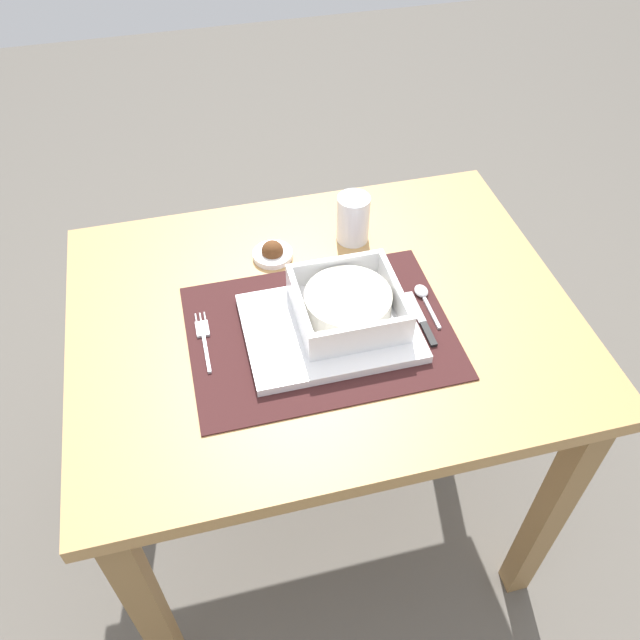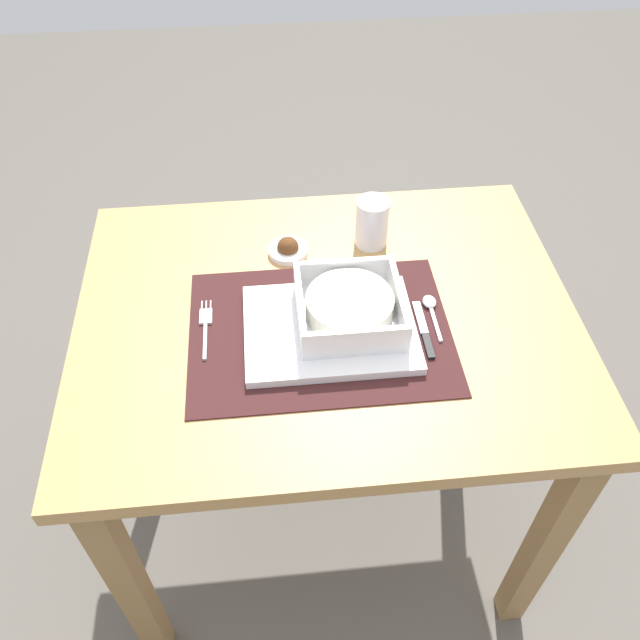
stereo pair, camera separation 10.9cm
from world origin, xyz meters
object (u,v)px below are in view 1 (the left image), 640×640
object	(u,v)px
butter_knife	(422,322)
condiment_saucer	(273,253)
fork	(204,337)
drinking_glass	(353,221)
dining_table	(322,353)
porridge_bowl	(348,304)
spoon	(423,295)
bread_knife	(409,322)

from	to	relation	value
butter_knife	condiment_saucer	bearing A→B (deg)	134.08
fork	drinking_glass	distance (m)	0.37
condiment_saucer	dining_table	bearing A→B (deg)	-70.93
drinking_glass	porridge_bowl	bearing A→B (deg)	-108.22
fork	porridge_bowl	bearing A→B (deg)	-9.17
fork	condiment_saucer	world-z (taller)	condiment_saucer
fork	drinking_glass	xyz separation A→B (m)	(0.32, 0.20, 0.04)
condiment_saucer	fork	bearing A→B (deg)	-130.83
butter_knife	dining_table	bearing A→B (deg)	157.68
dining_table	porridge_bowl	size ratio (longest dim) A/B	5.01
condiment_saucer	spoon	bearing A→B (deg)	-36.08
porridge_bowl	fork	distance (m)	0.25
fork	spoon	distance (m)	0.39
bread_knife	drinking_glass	distance (m)	0.25
dining_table	drinking_glass	world-z (taller)	drinking_glass
bread_knife	condiment_saucer	xyz separation A→B (m)	(-0.19, 0.23, 0.00)
fork	butter_knife	distance (m)	0.38
dining_table	butter_knife	size ratio (longest dim) A/B	6.70
porridge_bowl	spoon	xyz separation A→B (m)	(0.15, 0.02, -0.04)
dining_table	porridge_bowl	distance (m)	0.16
dining_table	butter_knife	distance (m)	0.21
porridge_bowl	spoon	bearing A→B (deg)	9.41
porridge_bowl	bread_knife	size ratio (longest dim) A/B	1.29
spoon	condiment_saucer	bearing A→B (deg)	146.71
dining_table	drinking_glass	xyz separation A→B (m)	(0.11, 0.18, 0.16)
spoon	butter_knife	bearing A→B (deg)	-108.18
porridge_bowl	bread_knife	xyz separation A→B (m)	(0.10, -0.03, -0.04)
spoon	condiment_saucer	xyz separation A→B (m)	(-0.24, 0.18, 0.00)
butter_knife	condiment_saucer	xyz separation A→B (m)	(-0.22, 0.24, 0.00)
butter_knife	bread_knife	distance (m)	0.02
drinking_glass	fork	bearing A→B (deg)	-148.39
spoon	butter_knife	xyz separation A→B (m)	(-0.02, -0.06, -0.00)
fork	bread_knife	distance (m)	0.35
drinking_glass	condiment_saucer	world-z (taller)	drinking_glass
spoon	bread_knife	world-z (taller)	spoon
porridge_bowl	dining_table	bearing A→B (deg)	135.23
condiment_saucer	drinking_glass	bearing A→B (deg)	5.98
butter_knife	condiment_saucer	size ratio (longest dim) A/B	1.73
spoon	bread_knife	distance (m)	0.07
drinking_glass	butter_knife	bearing A→B (deg)	-77.95
dining_table	fork	size ratio (longest dim) A/B	6.44
spoon	drinking_glass	bearing A→B (deg)	114.64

